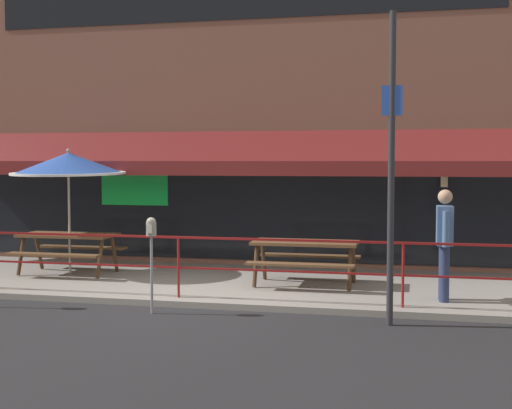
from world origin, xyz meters
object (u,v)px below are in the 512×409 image
Objects in this scene: pedestrian_walking at (445,239)px; parking_meter_far at (151,236)px; picnic_table_centre at (305,250)px; patio_umbrella_left at (68,164)px; picnic_table_left at (68,242)px; street_sign_pole at (391,166)px.

parking_meter_far is (-4.20, -1.44, 0.09)m from pedestrian_walking.
pedestrian_walking is at bearing -20.75° from picnic_table_centre.
parking_meter_far is (2.66, -2.59, -1.03)m from patio_umbrella_left.
pedestrian_walking is 4.44m from parking_meter_far.
picnic_table_left is 0.76× the size of patio_umbrella_left.
street_sign_pole reaches higher than picnic_table_left.
patio_umbrella_left is (-4.57, 0.29, 1.47)m from picnic_table_centre.
pedestrian_walking is at bearing -9.55° from patio_umbrella_left.
picnic_table_left is at bearing 136.48° from parking_meter_far.
parking_meter_far is at bearing -43.52° from picnic_table_left.
patio_umbrella_left is 1.67× the size of parking_meter_far.
patio_umbrella_left is at bearing 170.45° from pedestrian_walking.
street_sign_pole is (3.44, 0.03, 1.03)m from parking_meter_far.
patio_umbrella_left is at bearing 90.00° from picnic_table_left.
parking_meter_far is at bearing -129.67° from picnic_table_centre.
picnic_table_left is 1.27× the size of parking_meter_far.
picnic_table_centre is (4.57, -0.23, 0.00)m from picnic_table_left.
picnic_table_left is 1.05× the size of pedestrian_walking.
pedestrian_walking is at bearing -9.04° from picnic_table_left.
picnic_table_centre is 4.81m from patio_umbrella_left.
picnic_table_centre is 3.03m from parking_meter_far.
patio_umbrella_left is 0.56× the size of street_sign_pole.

